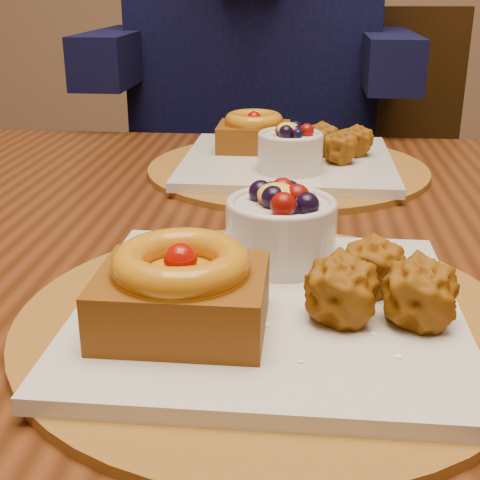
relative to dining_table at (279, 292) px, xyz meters
name	(u,v)px	position (x,y,z in m)	size (l,w,h in m)	color
dining_table	(279,292)	(0.00, 0.00, 0.00)	(1.60, 0.90, 0.76)	#381A0A
place_setting_near	(265,290)	(0.00, -0.21, 0.10)	(0.38, 0.38, 0.09)	brown
place_setting_far	(286,157)	(0.00, 0.22, 0.10)	(0.38, 0.38, 0.08)	brown
chair_far	(354,226)	(0.13, 0.64, -0.15)	(0.50, 0.50, 0.95)	black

